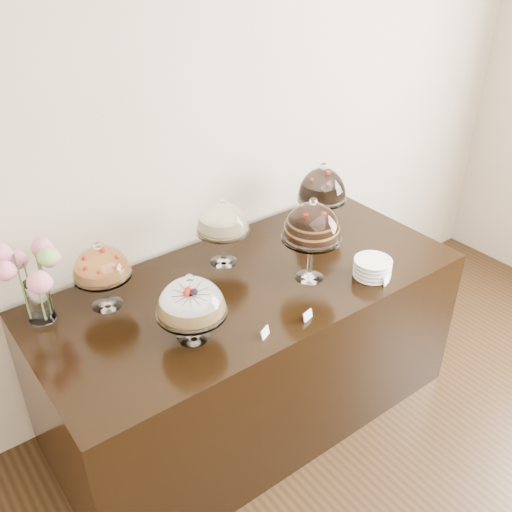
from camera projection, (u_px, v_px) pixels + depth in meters
wall_back at (208, 133)px, 3.02m from camera, size 5.00×0.04×3.00m
display_counter at (251, 350)px, 3.13m from camera, size 2.20×1.00×0.90m
cake_stand_sugar_sponge at (191, 300)px, 2.42m from camera, size 0.31×0.31×0.33m
cake_stand_choco_layer at (312, 224)px, 2.77m from camera, size 0.30×0.30×0.45m
cake_stand_cheesecake at (222, 221)px, 2.93m from camera, size 0.28×0.28×0.38m
cake_stand_dark_choco at (322, 187)px, 3.27m from camera, size 0.29×0.29×0.40m
cake_stand_fruit_tart at (101, 265)px, 2.61m from camera, size 0.27×0.27×0.35m
flower_vase at (31, 274)px, 2.50m from camera, size 0.29×0.34×0.41m
plate_stack at (372, 268)px, 2.92m from camera, size 0.19×0.19×0.09m
price_card_left at (265, 333)px, 2.52m from camera, size 0.06×0.04×0.04m
price_card_right at (386, 280)px, 2.87m from camera, size 0.06×0.03×0.04m
price_card_extra at (308, 315)px, 2.62m from camera, size 0.06×0.03×0.04m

